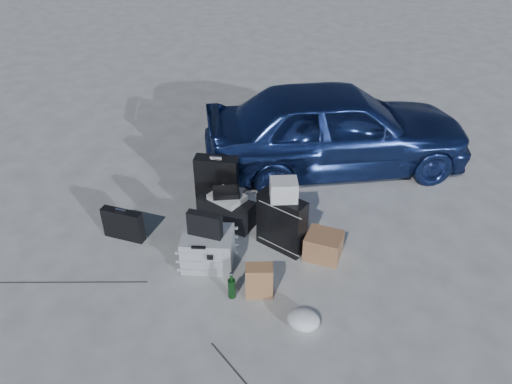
% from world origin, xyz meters
% --- Properties ---
extents(ground, '(60.00, 60.00, 0.00)m').
position_xyz_m(ground, '(0.00, 0.00, 0.00)').
color(ground, '#B4B5B0').
rests_on(ground, ground).
extents(car, '(3.74, 2.74, 1.19)m').
position_xyz_m(car, '(0.71, 2.60, 0.59)').
color(car, navy).
rests_on(car, ground).
extents(pelican_case, '(0.60, 0.54, 0.38)m').
position_xyz_m(pelican_case, '(-0.18, 0.24, 0.19)').
color(pelican_case, '#A8AAAE').
rests_on(pelican_case, ground).
extents(laptop_bag, '(0.36, 0.09, 0.27)m').
position_xyz_m(laptop_bag, '(-0.19, 0.22, 0.51)').
color(laptop_bag, black).
rests_on(laptop_bag, pelican_case).
extents(briefcase, '(0.47, 0.11, 0.37)m').
position_xyz_m(briefcase, '(-1.23, 0.34, 0.18)').
color(briefcase, black).
rests_on(briefcase, ground).
extents(suitcase_left, '(0.53, 0.26, 0.66)m').
position_xyz_m(suitcase_left, '(-0.47, 1.25, 0.33)').
color(suitcase_left, black).
rests_on(suitcase_left, ground).
extents(suitcase_right, '(0.57, 0.37, 0.64)m').
position_xyz_m(suitcase_right, '(0.48, 0.72, 0.32)').
color(suitcase_right, black).
rests_on(suitcase_right, ground).
extents(white_carton, '(0.34, 0.30, 0.22)m').
position_xyz_m(white_carton, '(0.49, 0.71, 0.75)').
color(white_carton, beige).
rests_on(white_carton, suitcase_right).
extents(duffel_bag, '(0.68, 0.39, 0.32)m').
position_xyz_m(duffel_bag, '(-0.24, 0.93, 0.16)').
color(duffel_bag, black).
rests_on(duffel_bag, ground).
extents(flat_box_white, '(0.45, 0.40, 0.07)m').
position_xyz_m(flat_box_white, '(-0.23, 0.95, 0.35)').
color(flat_box_white, beige).
rests_on(flat_box_white, duffel_bag).
extents(flat_box_black, '(0.36, 0.31, 0.06)m').
position_xyz_m(flat_box_black, '(-0.24, 0.95, 0.42)').
color(flat_box_black, black).
rests_on(flat_box_black, flat_box_white).
extents(kraft_bag, '(0.30, 0.23, 0.35)m').
position_xyz_m(kraft_bag, '(0.46, -0.04, 0.17)').
color(kraft_bag, '#A16946').
rests_on(kraft_bag, ground).
extents(cardboard_box, '(0.39, 0.34, 0.28)m').
position_xyz_m(cardboard_box, '(0.94, 0.70, 0.14)').
color(cardboard_box, '#936340').
rests_on(cardboard_box, ground).
extents(plastic_bag, '(0.31, 0.27, 0.17)m').
position_xyz_m(plastic_bag, '(0.97, -0.31, 0.08)').
color(plastic_bag, silver).
rests_on(plastic_bag, ground).
extents(green_bottle, '(0.10, 0.10, 0.29)m').
position_xyz_m(green_bottle, '(0.22, -0.16, 0.15)').
color(green_bottle, black).
rests_on(green_bottle, ground).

